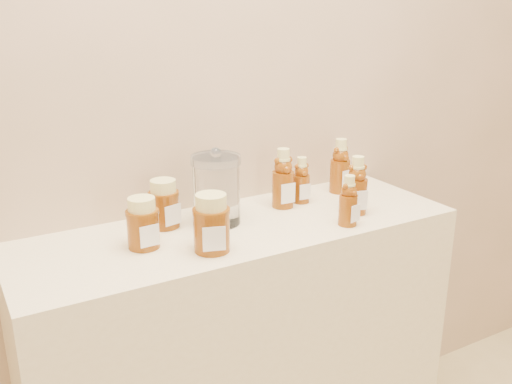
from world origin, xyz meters
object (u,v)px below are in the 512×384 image
bear_bottle_front_left (349,197)px  glass_canister (216,187)px  bear_bottle_back_left (283,174)px  honey_jar_left (143,223)px  display_table (242,369)px

bear_bottle_front_left → glass_canister: (-0.30, 0.19, 0.02)m
bear_bottle_back_left → honey_jar_left: bearing=-165.9°
bear_bottle_front_left → glass_canister: size_ratio=0.77×
honey_jar_left → glass_canister: bearing=11.2°
bear_bottle_back_left → honey_jar_left: 0.46m
display_table → honey_jar_left: size_ratio=9.43×
bear_bottle_back_left → bear_bottle_front_left: bear_bottle_back_left is taller
glass_canister → bear_bottle_back_left: bearing=5.3°
display_table → glass_canister: glass_canister is taller
display_table → bear_bottle_front_left: (0.25, -0.13, 0.53)m
bear_bottle_back_left → bear_bottle_front_left: size_ratio=1.26×
bear_bottle_front_left → honey_jar_left: bear_bottle_front_left is taller
display_table → honey_jar_left: bearing=-179.3°
display_table → glass_canister: 0.56m
display_table → bear_bottle_back_left: bearing=22.7°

